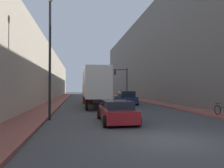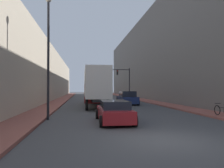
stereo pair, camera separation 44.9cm
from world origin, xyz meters
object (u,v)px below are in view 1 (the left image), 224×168
at_px(suv_car, 126,98).
at_px(street_lamp, 50,42).
at_px(sedan_car, 117,112).
at_px(semi_truck, 94,86).
at_px(traffic_signal_gantry, 118,77).
at_px(parked_bicycle, 222,110).

bearing_deg(suv_car, street_lamp, -122.18).
height_order(sedan_car, suv_car, suv_car).
bearing_deg(semi_truck, traffic_signal_gantry, 69.81).
bearing_deg(traffic_signal_gantry, sedan_car, -100.66).
bearing_deg(sedan_car, traffic_signal_gantry, 79.34).
bearing_deg(traffic_signal_gantry, parked_bicycle, -84.39).
xyz_separation_m(traffic_signal_gantry, parked_bicycle, (2.61, -26.52, -3.57)).
relative_size(sedan_car, street_lamp, 0.56).
xyz_separation_m(traffic_signal_gantry, street_lamp, (-9.32, -25.75, 1.06)).
bearing_deg(street_lamp, sedan_car, -20.19).
height_order(traffic_signal_gantry, street_lamp, street_lamp).
bearing_deg(parked_bicycle, suv_car, 106.58).
height_order(traffic_signal_gantry, parked_bicycle, traffic_signal_gantry).
bearing_deg(traffic_signal_gantry, suv_car, -96.00).
bearing_deg(semi_truck, suv_car, 26.75).
bearing_deg(suv_car, parked_bicycle, -73.42).
relative_size(sedan_car, traffic_signal_gantry, 0.65).
bearing_deg(sedan_car, parked_bicycle, 5.70).
bearing_deg(sedan_car, suv_car, 75.14).
relative_size(suv_car, parked_bicycle, 2.65).
xyz_separation_m(sedan_car, suv_car, (3.76, 14.16, 0.15)).
bearing_deg(sedan_car, street_lamp, 159.81).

